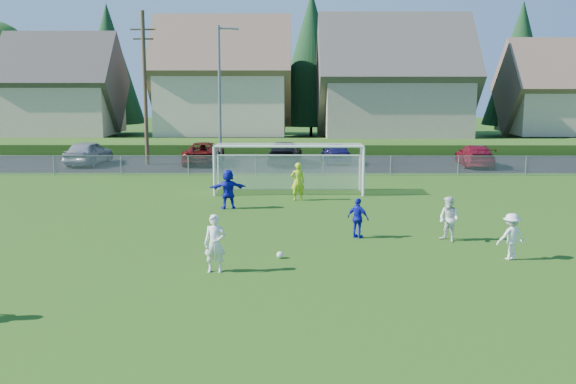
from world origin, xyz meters
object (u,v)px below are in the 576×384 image
at_px(player_white_c, 511,236).
at_px(player_blue_a, 358,218).
at_px(car_c, 204,153).
at_px(car_d, 285,153).
at_px(player_white_b, 449,219).
at_px(car_g, 475,155).
at_px(player_white_a, 215,244).
at_px(player_blue_b, 228,189).
at_px(goalkeeper, 298,181).
at_px(car_e, 336,153).
at_px(car_a, 88,153).
at_px(soccer_ball, 280,255).
at_px(soccer_goal, 289,161).

height_order(player_white_c, player_blue_a, player_white_c).
relative_size(car_c, car_d, 1.02).
bearing_deg(player_white_b, car_d, 157.96).
height_order(player_white_b, player_blue_a, player_white_b).
bearing_deg(car_g, player_white_a, 63.63).
bearing_deg(player_white_b, player_white_c, -7.28).
height_order(player_white_a, car_c, player_white_a).
xyz_separation_m(player_blue_b, car_c, (-3.10, 15.64, -0.15)).
distance_m(goalkeeper, car_c, 14.94).
distance_m(player_white_c, player_blue_b, 12.94).
bearing_deg(car_c, car_e, -179.24).
xyz_separation_m(player_white_b, car_e, (-2.61, 21.92, -0.10)).
xyz_separation_m(player_blue_a, goalkeeper, (-2.12, 7.56, 0.17)).
xyz_separation_m(player_white_a, car_d, (1.81, 25.35, -0.12)).
relative_size(car_a, car_g, 0.98).
distance_m(soccer_ball, player_white_c, 7.42).
bearing_deg(player_blue_a, player_white_b, -153.85).
distance_m(car_d, soccer_goal, 11.28).
bearing_deg(soccer_ball, car_c, 103.04).
height_order(player_white_b, car_e, player_white_b).
height_order(player_blue_a, car_d, car_d).
bearing_deg(player_white_c, car_e, -95.71).
bearing_deg(car_g, soccer_ball, 65.53).
height_order(player_white_c, car_d, same).
relative_size(soccer_ball, car_e, 0.05).
xyz_separation_m(player_white_c, player_blue_b, (-9.84, 8.40, 0.13)).
xyz_separation_m(player_white_a, car_a, (-11.26, 24.97, -0.07)).
xyz_separation_m(car_a, soccer_goal, (13.41, -10.86, 0.82)).
relative_size(car_a, car_e, 1.15).
relative_size(car_e, car_g, 0.85).
distance_m(car_c, soccer_goal, 12.82).
xyz_separation_m(soccer_ball, soccer_goal, (0.23, 12.55, 1.52)).
xyz_separation_m(soccer_ball, car_a, (-13.17, 23.41, 0.69)).
bearing_deg(car_d, player_white_c, 111.15).
bearing_deg(soccer_goal, player_blue_a, -75.32).
height_order(player_white_a, soccer_goal, soccer_goal).
bearing_deg(car_a, car_g, -174.34).
distance_m(goalkeeper, car_e, 14.15).
xyz_separation_m(soccer_ball, player_white_c, (7.40, -0.09, 0.64)).
height_order(player_white_b, goalkeeper, goalkeeper).
bearing_deg(player_white_a, player_blue_b, 96.66).
xyz_separation_m(player_white_a, player_blue_b, (-0.53, 9.87, 0.00)).
height_order(player_blue_a, car_e, player_blue_a).
bearing_deg(car_e, player_white_a, 73.46).
bearing_deg(car_c, player_white_b, 116.80).
bearing_deg(player_white_b, player_blue_b, -163.18).
bearing_deg(player_white_b, goalkeeper, 175.61).
bearing_deg(car_a, car_d, -171.32).
bearing_deg(car_e, car_a, -2.04).
xyz_separation_m(player_white_b, car_g, (6.41, 20.46, -0.10)).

